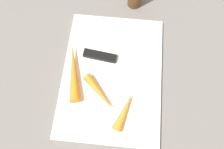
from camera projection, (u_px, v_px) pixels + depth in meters
ground_plane at (112, 76)px, 0.62m from camera, size 1.40×1.40×0.00m
cutting_board at (112, 75)px, 0.61m from camera, size 0.36×0.26×0.01m
knife at (105, 57)px, 0.62m from camera, size 0.05×0.20×0.01m
carrot_shortest at (124, 111)px, 0.56m from camera, size 0.10×0.05×0.02m
carrot_medium at (100, 93)px, 0.58m from camera, size 0.10×0.09×0.02m
carrot_longest at (74, 71)px, 0.60m from camera, size 0.17×0.06×0.03m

